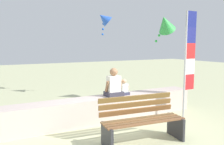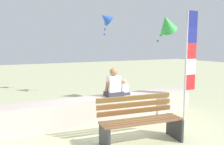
{
  "view_description": "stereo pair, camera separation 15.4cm",
  "coord_description": "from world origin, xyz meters",
  "px_view_note": "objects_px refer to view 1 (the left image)",
  "views": [
    {
      "loc": [
        -2.55,
        -3.9,
        1.9
      ],
      "look_at": [
        0.18,
        1.14,
        1.21
      ],
      "focal_mm": 36.67,
      "sensor_mm": 36.0,
      "label": 1
    },
    {
      "loc": [
        -2.42,
        -3.97,
        1.9
      ],
      "look_at": [
        0.18,
        1.14,
        1.21
      ],
      "focal_mm": 36.67,
      "sensor_mm": 36.0,
      "label": 2
    }
  ],
  "objects_px": {
    "kite_blue": "(104,19)",
    "person_child": "(124,89)",
    "flag_banner": "(188,57)",
    "park_bench": "(141,121)",
    "kite_green": "(165,24)",
    "person_adult": "(114,85)"
  },
  "relations": [
    {
      "from": "person_child",
      "to": "kite_blue",
      "type": "bearing_deg",
      "value": 75.91
    },
    {
      "from": "flag_banner",
      "to": "person_child",
      "type": "bearing_deg",
      "value": 153.38
    },
    {
      "from": "kite_blue",
      "to": "flag_banner",
      "type": "bearing_deg",
      "value": -73.75
    },
    {
      "from": "kite_blue",
      "to": "person_child",
      "type": "bearing_deg",
      "value": -104.09
    },
    {
      "from": "person_child",
      "to": "kite_blue",
      "type": "relative_size",
      "value": 0.48
    },
    {
      "from": "person_adult",
      "to": "person_child",
      "type": "height_order",
      "value": "person_adult"
    },
    {
      "from": "kite_blue",
      "to": "park_bench",
      "type": "bearing_deg",
      "value": -105.9
    },
    {
      "from": "person_child",
      "to": "kite_green",
      "type": "xyz_separation_m",
      "value": [
        1.85,
        0.58,
        1.79
      ]
    },
    {
      "from": "park_bench",
      "to": "kite_blue",
      "type": "bearing_deg",
      "value": 74.1
    },
    {
      "from": "park_bench",
      "to": "flag_banner",
      "type": "bearing_deg",
      "value": 19.87
    },
    {
      "from": "person_child",
      "to": "flag_banner",
      "type": "bearing_deg",
      "value": -26.62
    },
    {
      "from": "person_child",
      "to": "flag_banner",
      "type": "height_order",
      "value": "flag_banner"
    },
    {
      "from": "flag_banner",
      "to": "kite_blue",
      "type": "bearing_deg",
      "value": 106.25
    },
    {
      "from": "flag_banner",
      "to": "park_bench",
      "type": "bearing_deg",
      "value": -160.13
    },
    {
      "from": "person_child",
      "to": "person_adult",
      "type": "bearing_deg",
      "value": -179.93
    },
    {
      "from": "person_child",
      "to": "flag_banner",
      "type": "xyz_separation_m",
      "value": [
        1.49,
        -0.74,
        0.83
      ]
    },
    {
      "from": "park_bench",
      "to": "person_adult",
      "type": "height_order",
      "value": "person_adult"
    },
    {
      "from": "park_bench",
      "to": "kite_green",
      "type": "distance_m",
      "value": 3.77
    },
    {
      "from": "person_child",
      "to": "park_bench",
      "type": "bearing_deg",
      "value": -108.74
    },
    {
      "from": "person_child",
      "to": "kite_blue",
      "type": "xyz_separation_m",
      "value": [
        0.59,
        2.34,
        2.05
      ]
    },
    {
      "from": "kite_green",
      "to": "person_adult",
      "type": "bearing_deg",
      "value": -164.89
    },
    {
      "from": "park_bench",
      "to": "kite_blue",
      "type": "xyz_separation_m",
      "value": [
        1.08,
        3.8,
        2.4
      ]
    }
  ]
}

